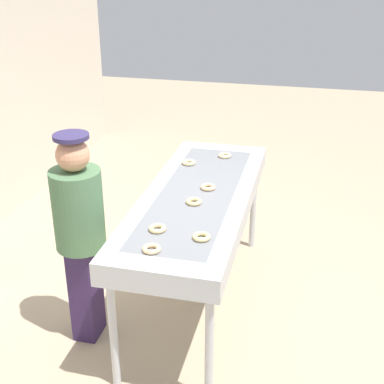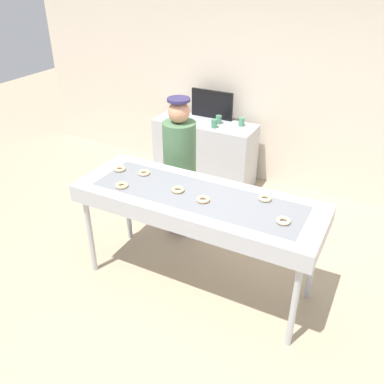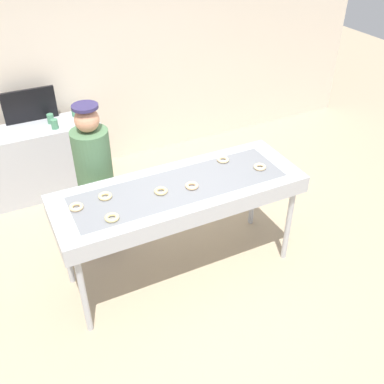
% 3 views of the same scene
% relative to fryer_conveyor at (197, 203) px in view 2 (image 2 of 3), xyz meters
% --- Properties ---
extents(ground_plane, '(16.00, 16.00, 0.00)m').
position_rel_fryer_conveyor_xyz_m(ground_plane, '(0.00, 0.00, -0.94)').
color(ground_plane, tan).
extents(back_wall, '(8.00, 0.12, 3.07)m').
position_rel_fryer_conveyor_xyz_m(back_wall, '(0.00, 2.49, 0.59)').
color(back_wall, beige).
rests_on(back_wall, ground).
extents(fryer_conveyor, '(2.30, 0.81, 1.03)m').
position_rel_fryer_conveyor_xyz_m(fryer_conveyor, '(0.00, 0.00, 0.00)').
color(fryer_conveyor, '#B7BABF').
rests_on(fryer_conveyor, ground).
extents(plain_donut_0, '(0.17, 0.17, 0.03)m').
position_rel_fryer_conveyor_xyz_m(plain_donut_0, '(-0.70, -0.19, 0.10)').
color(plain_donut_0, '#EBD186').
rests_on(plain_donut_0, fryer_conveyor).
extents(plain_donut_1, '(0.16, 0.16, 0.03)m').
position_rel_fryer_conveyor_xyz_m(plain_donut_1, '(0.57, 0.21, 0.10)').
color(plain_donut_1, beige).
rests_on(plain_donut_1, fryer_conveyor).
extents(plain_donut_2, '(0.15, 0.15, 0.03)m').
position_rel_fryer_conveyor_xyz_m(plain_donut_2, '(0.82, -0.07, 0.10)').
color(plain_donut_2, beige).
rests_on(plain_donut_2, fryer_conveyor).
extents(plain_donut_3, '(0.15, 0.15, 0.03)m').
position_rel_fryer_conveyor_xyz_m(plain_donut_3, '(-0.65, 0.12, 0.10)').
color(plain_donut_3, '#F0D18C').
rests_on(plain_donut_3, fryer_conveyor).
extents(plain_donut_4, '(0.16, 0.16, 0.03)m').
position_rel_fryer_conveyor_xyz_m(plain_donut_4, '(-0.92, 0.08, 0.10)').
color(plain_donut_4, '#F1C78D').
rests_on(plain_donut_4, fryer_conveyor).
extents(plain_donut_5, '(0.14, 0.14, 0.03)m').
position_rel_fryer_conveyor_xyz_m(plain_donut_5, '(-0.19, -0.02, 0.10)').
color(plain_donut_5, '#EBC984').
rests_on(plain_donut_5, fryer_conveyor).
extents(plain_donut_6, '(0.13, 0.13, 0.03)m').
position_rel_fryer_conveyor_xyz_m(plain_donut_6, '(0.09, -0.07, 0.10)').
color(plain_donut_6, '#F7C28B').
rests_on(plain_donut_6, fryer_conveyor).
extents(worker_baker, '(0.36, 0.36, 1.64)m').
position_rel_fryer_conveyor_xyz_m(worker_baker, '(-0.59, 0.73, 0.00)').
color(worker_baker, '#301F47').
rests_on(worker_baker, ground).
extents(prep_counter, '(1.44, 0.53, 0.90)m').
position_rel_fryer_conveyor_xyz_m(prep_counter, '(-0.92, 2.04, -0.50)').
color(prep_counter, '#B7BABF').
rests_on(prep_counter, ground).
extents(paper_cup_0, '(0.08, 0.08, 0.11)m').
position_rel_fryer_conveyor_xyz_m(paper_cup_0, '(-0.72, 1.92, 0.01)').
color(paper_cup_0, '#4C8C66').
rests_on(paper_cup_0, prep_counter).
extents(paper_cup_1, '(0.08, 0.08, 0.11)m').
position_rel_fryer_conveyor_xyz_m(paper_cup_1, '(-0.73, 2.09, 0.01)').
color(paper_cup_1, '#4C8C66').
rests_on(paper_cup_1, prep_counter).
extents(paper_cup_2, '(0.08, 0.08, 0.11)m').
position_rel_fryer_conveyor_xyz_m(paper_cup_2, '(-0.43, 2.15, 0.01)').
color(paper_cup_2, '#4C8C66').
rests_on(paper_cup_2, prep_counter).
extents(menu_display, '(0.62, 0.04, 0.39)m').
position_rel_fryer_conveyor_xyz_m(menu_display, '(-0.92, 2.26, 0.15)').
color(menu_display, black).
rests_on(menu_display, prep_counter).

